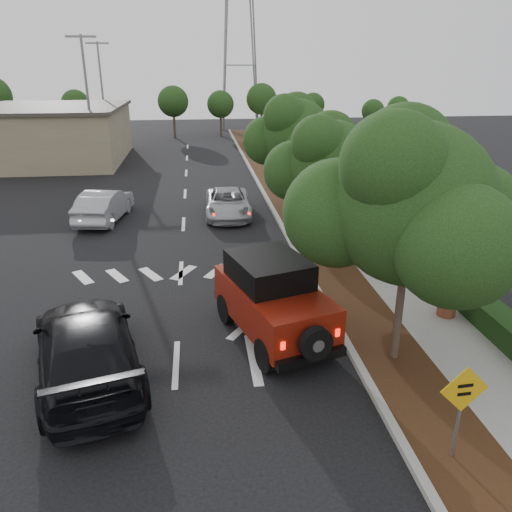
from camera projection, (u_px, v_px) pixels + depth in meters
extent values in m
plane|color=black|center=(176.00, 364.00, 12.78)|extent=(120.00, 120.00, 0.00)
cube|color=#9E9B93|center=(278.00, 219.00, 24.38)|extent=(0.20, 70.00, 0.15)
cube|color=black|center=(298.00, 219.00, 24.49)|extent=(1.80, 70.00, 0.12)
cube|color=gray|center=(336.00, 218.00, 24.70)|extent=(2.00, 70.00, 0.12)
cube|color=black|center=(364.00, 210.00, 24.74)|extent=(0.80, 70.00, 0.80)
cylinder|color=black|center=(227.00, 308.00, 14.73)|extent=(0.55, 0.93, 0.88)
cylinder|color=black|center=(279.00, 298.00, 15.38)|extent=(0.55, 0.93, 0.88)
cylinder|color=black|center=(267.00, 355.00, 12.38)|extent=(0.55, 0.93, 0.88)
cylinder|color=black|center=(326.00, 340.00, 13.03)|extent=(0.55, 0.93, 0.88)
cube|color=maroon|center=(274.00, 304.00, 13.66)|extent=(3.09, 4.46, 1.10)
cube|color=black|center=(269.00, 269.00, 13.62)|extent=(2.40, 2.67, 0.70)
cube|color=maroon|center=(251.00, 285.00, 15.01)|extent=(2.00, 1.60, 0.90)
cube|color=black|center=(312.00, 358.00, 12.04)|extent=(1.85, 0.74, 0.24)
cylinder|color=black|center=(316.00, 344.00, 11.73)|extent=(0.87, 0.48, 0.83)
cube|color=#FF190C|center=(283.00, 346.00, 11.63)|extent=(0.12, 0.07, 0.20)
cube|color=#FF190C|center=(338.00, 333.00, 12.20)|extent=(0.12, 0.07, 0.20)
imported|color=#B0B3B8|center=(228.00, 203.00, 24.96)|extent=(2.33, 4.81, 1.32)
imported|color=black|center=(87.00, 346.00, 12.03)|extent=(3.72, 6.12, 1.66)
imported|color=#9B9CA2|center=(104.00, 205.00, 24.19)|extent=(2.36, 4.86, 1.53)
imported|color=#96989D|center=(83.00, 156.00, 36.58)|extent=(4.92, 2.34, 1.62)
cylinder|color=slate|center=(459.00, 417.00, 9.30)|extent=(0.07, 0.07, 1.88)
cube|color=#E3A90B|center=(464.00, 389.00, 9.05)|extent=(0.96, 0.08, 0.96)
cube|color=black|center=(466.00, 386.00, 9.00)|extent=(0.30, 0.03, 0.07)
cube|color=black|center=(464.00, 394.00, 9.07)|extent=(0.27, 0.03, 0.07)
cylinder|color=brown|center=(447.00, 307.00, 14.92)|extent=(0.57, 0.57, 0.54)
sphere|color=black|center=(449.00, 292.00, 14.73)|extent=(0.68, 0.68, 0.68)
imported|color=black|center=(449.00, 289.00, 14.71)|extent=(0.60, 0.53, 0.64)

